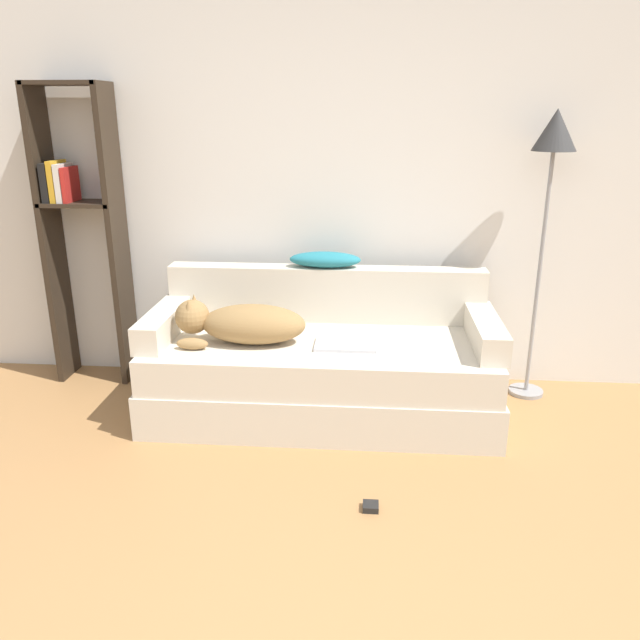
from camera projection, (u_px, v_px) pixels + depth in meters
name	position (u px, v px, depth m)	size (l,w,h in m)	color
wall_back	(360.00, 168.00, 3.79)	(6.81, 0.06, 2.70)	silver
couch	(321.00, 377.00, 3.60)	(1.96, 0.87, 0.45)	beige
couch_backrest	(326.00, 294.00, 3.81)	(1.92, 0.15, 0.33)	beige
couch_arm_left	(164.00, 323.00, 3.56)	(0.15, 0.68, 0.15)	beige
couch_arm_right	(485.00, 332.00, 3.43)	(0.15, 0.68, 0.15)	beige
dog	(242.00, 323.00, 3.45)	(0.73, 0.32, 0.26)	olive
laptop	(346.00, 345.00, 3.42)	(0.34, 0.21, 0.02)	#B7B7BC
throw_pillow	(325.00, 260.00, 3.75)	(0.43, 0.17, 0.09)	teal
bookshelf	(80.00, 221.00, 3.85)	(0.46, 0.26, 1.85)	#2D2319
floor_lamp	(552.00, 159.00, 3.46)	(0.24, 0.24, 1.70)	gray
power_adapter	(371.00, 507.00, 2.76)	(0.07, 0.07, 0.03)	black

